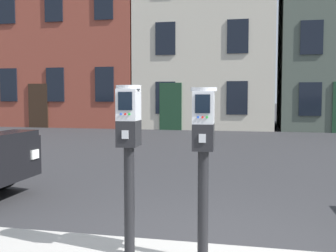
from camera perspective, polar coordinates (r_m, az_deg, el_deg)
parking_meter_near_kerb at (r=3.59m, az=-5.38°, el=-1.75°), size 0.23×0.26×1.47m
parking_meter_twin_adjacent at (r=3.45m, az=4.86°, el=-2.25°), size 0.23×0.26×1.45m
townhouse_brick_corner at (r=23.29m, az=-12.10°, el=14.13°), size 7.42×5.58×11.18m
townhouse_grey_stucco at (r=21.85m, az=5.80°, el=13.88°), size 6.32×6.63×10.43m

